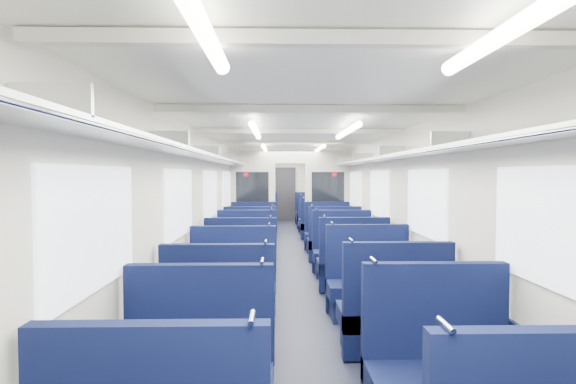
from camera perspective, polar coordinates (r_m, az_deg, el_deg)
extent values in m
cube|color=black|center=(8.07, 0.76, -10.20)|extent=(2.80, 18.00, 0.01)
cube|color=silver|center=(7.91, 0.77, 6.66)|extent=(2.80, 18.00, 0.01)
cube|color=beige|center=(7.98, -9.34, -1.85)|extent=(0.02, 18.00, 2.35)
cube|color=black|center=(8.08, -9.19, -7.70)|extent=(0.03, 17.90, 0.70)
cube|color=beige|center=(8.08, 10.75, -1.81)|extent=(0.02, 18.00, 2.35)
cube|color=black|center=(8.17, 10.60, -7.59)|extent=(0.03, 17.90, 0.70)
cube|color=beige|center=(16.89, -0.32, 0.34)|extent=(2.80, 0.02, 2.35)
cube|color=#B2B5BA|center=(7.94, -8.09, 3.88)|extent=(0.34, 17.40, 0.04)
cylinder|color=silver|center=(7.92, -6.79, 3.74)|extent=(0.02, 17.40, 0.02)
cube|color=#B2B5BA|center=(2.12, -27.99, 10.28)|extent=(0.34, 0.03, 0.14)
cube|color=#B2B5BA|center=(4.00, -14.93, 6.57)|extent=(0.34, 0.03, 0.14)
cube|color=#B2B5BA|center=(5.96, -10.38, 5.17)|extent=(0.34, 0.03, 0.14)
cube|color=#B2B5BA|center=(7.94, -8.09, 4.46)|extent=(0.34, 0.03, 0.14)
cube|color=#B2B5BA|center=(9.93, -6.72, 4.02)|extent=(0.34, 0.03, 0.14)
cube|color=#B2B5BA|center=(11.92, -5.81, 3.73)|extent=(0.34, 0.03, 0.14)
cube|color=#B2B5BA|center=(13.91, -5.16, 3.52)|extent=(0.34, 0.03, 0.14)
cube|color=#B2B5BA|center=(15.91, -4.67, 3.37)|extent=(0.34, 0.03, 0.14)
cube|color=#B2B5BA|center=(8.02, 9.53, 3.85)|extent=(0.34, 17.40, 0.04)
cylinder|color=silver|center=(7.99, 8.26, 3.72)|extent=(0.02, 17.40, 0.02)
cube|color=#B2B5BA|center=(4.17, 19.96, 6.34)|extent=(0.34, 0.03, 0.14)
cube|color=#B2B5BA|center=(6.07, 13.09, 5.10)|extent=(0.34, 0.03, 0.14)
cube|color=#B2B5BA|center=(8.03, 9.54, 4.42)|extent=(0.34, 0.03, 0.14)
cube|color=#B2B5BA|center=(10.00, 7.38, 4.01)|extent=(0.34, 0.03, 0.14)
cube|color=#B2B5BA|center=(11.98, 5.94, 3.72)|extent=(0.34, 0.03, 0.14)
cube|color=#B2B5BA|center=(13.96, 4.90, 3.52)|extent=(0.34, 0.03, 0.14)
cube|color=#B2B5BA|center=(15.95, 4.13, 3.37)|extent=(0.34, 0.03, 0.14)
cube|color=white|center=(2.91, -23.49, -4.32)|extent=(0.02, 1.30, 0.75)
cube|color=white|center=(5.11, -13.69, -1.43)|extent=(0.02, 1.30, 0.75)
cube|color=white|center=(7.37, -9.85, -0.29)|extent=(0.02, 1.30, 0.75)
cube|color=white|center=(9.65, -7.82, 0.32)|extent=(0.02, 1.30, 0.75)
cube|color=white|center=(12.43, -6.35, 0.76)|extent=(0.02, 1.30, 0.75)
cube|color=white|center=(14.72, -5.56, 1.00)|extent=(0.02, 1.30, 0.75)
cube|color=white|center=(3.17, 30.44, -3.92)|extent=(0.02, 1.30, 0.75)
cube|color=white|center=(5.26, 17.15, -1.37)|extent=(0.02, 1.30, 0.75)
cube|color=white|center=(7.47, 11.57, -0.26)|extent=(0.02, 1.30, 0.75)
cube|color=white|center=(9.73, 8.56, 0.34)|extent=(0.02, 1.30, 0.75)
cube|color=white|center=(12.49, 6.37, 0.77)|extent=(0.02, 1.30, 0.75)
cube|color=white|center=(14.78, 5.18, 1.01)|extent=(0.02, 1.30, 0.75)
cube|color=beige|center=(1.98, 7.35, 18.83)|extent=(2.70, 0.06, 0.06)
cube|color=beige|center=(3.93, 2.90, 10.54)|extent=(2.70, 0.06, 0.06)
cube|color=beige|center=(5.91, 1.47, 7.76)|extent=(2.70, 0.06, 0.06)
cube|color=beige|center=(7.90, 0.77, 6.38)|extent=(2.70, 0.06, 0.06)
cube|color=beige|center=(9.90, 0.36, 5.55)|extent=(2.70, 0.06, 0.06)
cube|color=beige|center=(11.90, 0.08, 5.00)|extent=(2.70, 0.06, 0.06)
cube|color=beige|center=(13.89, -0.12, 4.61)|extent=(2.70, 0.06, 0.06)
cube|color=beige|center=(15.89, -0.26, 4.31)|extent=(2.70, 0.06, 0.06)
cylinder|color=white|center=(1.50, -12.47, 22.37)|extent=(0.07, 1.60, 0.07)
cylinder|color=white|center=(5.41, -4.15, 7.73)|extent=(0.07, 1.60, 0.07)
cylinder|color=white|center=(8.90, -3.02, 5.59)|extent=(0.07, 1.60, 0.07)
cylinder|color=white|center=(13.39, -2.43, 4.48)|extent=(0.07, 1.60, 0.07)
cylinder|color=white|center=(1.69, 30.22, 19.72)|extent=(0.07, 1.60, 0.07)
cylinder|color=white|center=(5.47, 7.55, 7.66)|extent=(0.07, 1.60, 0.07)
cylinder|color=white|center=(8.93, 4.09, 5.58)|extent=(0.07, 1.60, 0.07)
cylinder|color=white|center=(13.41, 2.28, 4.47)|extent=(0.07, 1.60, 0.07)
cube|color=black|center=(16.84, -0.32, -0.26)|extent=(0.75, 0.06, 2.00)
cube|color=beige|center=(10.40, -4.55, -0.87)|extent=(1.05, 0.08, 2.35)
cube|color=black|center=(10.34, -4.57, 0.36)|extent=(0.76, 0.02, 0.80)
cylinder|color=red|center=(10.34, -5.41, 2.29)|extent=(0.12, 0.01, 0.12)
cube|color=beige|center=(10.44, 5.08, -0.86)|extent=(1.05, 0.08, 2.35)
cube|color=black|center=(10.39, 5.12, 0.36)|extent=(0.76, 0.02, 0.80)
cylinder|color=red|center=(10.39, 5.95, 2.29)|extent=(0.12, 0.01, 0.12)
cube|color=beige|center=(10.38, 0.28, 4.65)|extent=(0.70, 0.08, 0.35)
cylinder|color=silver|center=(1.97, -4.64, -15.68)|extent=(0.02, 0.16, 0.02)
cylinder|color=silver|center=(1.98, 19.51, -15.70)|extent=(0.02, 0.16, 0.02)
cube|color=#0C143A|center=(3.36, -11.15, -18.24)|extent=(1.03, 0.10, 1.10)
cylinder|color=silver|center=(3.16, -3.31, -8.78)|extent=(0.02, 0.16, 0.02)
cube|color=#0C143A|center=(3.40, 19.39, -22.00)|extent=(1.03, 0.54, 0.18)
cube|color=#0C143A|center=(3.51, 18.11, -17.38)|extent=(1.03, 0.10, 1.10)
cylinder|color=silver|center=(3.25, 10.87, -8.52)|extent=(0.02, 0.16, 0.02)
cube|color=#0C143A|center=(4.48, -8.58, -15.86)|extent=(1.03, 0.54, 0.18)
cube|color=black|center=(4.55, -8.56, -18.51)|extent=(0.95, 0.43, 0.26)
cube|color=#0C143A|center=(4.20, -8.99, -13.99)|extent=(1.03, 0.10, 1.10)
cylinder|color=silver|center=(4.05, -2.86, -6.34)|extent=(0.02, 0.16, 0.02)
cube|color=#0C143A|center=(4.66, 13.06, -15.18)|extent=(1.03, 0.54, 0.18)
cube|color=black|center=(4.73, 13.04, -17.73)|extent=(0.95, 0.43, 0.26)
cube|color=#0C143A|center=(4.39, 13.82, -13.32)|extent=(1.03, 0.10, 1.10)
cylinder|color=silver|center=(4.18, 8.08, -6.08)|extent=(0.02, 0.16, 0.02)
cube|color=#0C143A|center=(5.39, -7.25, -12.70)|extent=(1.03, 0.54, 0.18)
cube|color=black|center=(5.45, -7.23, -14.94)|extent=(0.95, 0.43, 0.26)
cube|color=#0C143A|center=(5.56, -7.02, -9.96)|extent=(1.03, 0.10, 1.10)
cylinder|color=silver|center=(5.44, -2.45, -4.13)|extent=(0.02, 0.16, 0.02)
cube|color=#0C143A|center=(5.60, 10.46, -12.16)|extent=(1.03, 0.54, 0.18)
cube|color=black|center=(5.66, 10.44, -14.33)|extent=(0.95, 0.43, 0.26)
cube|color=#0C143A|center=(5.76, 10.02, -9.54)|extent=(1.03, 0.10, 1.10)
cylinder|color=silver|center=(5.60, 5.67, -3.95)|extent=(0.02, 0.16, 0.02)
cube|color=#0C143A|center=(6.81, -5.95, -9.54)|extent=(1.03, 0.54, 0.18)
cube|color=black|center=(6.85, -5.95, -11.34)|extent=(0.95, 0.43, 0.26)
cube|color=#0C143A|center=(6.55, -6.12, -8.08)|extent=(1.03, 0.10, 1.10)
cylinder|color=silver|center=(6.45, -2.27, -3.12)|extent=(0.02, 0.16, 0.02)
cube|color=#0C143A|center=(6.91, 8.12, -9.37)|extent=(1.03, 0.54, 0.18)
cube|color=black|center=(6.96, 8.11, -11.15)|extent=(0.95, 0.43, 0.26)
cube|color=#0C143A|center=(6.65, 8.44, -7.92)|extent=(1.03, 0.10, 1.10)
cylinder|color=silver|center=(6.52, 4.68, -3.07)|extent=(0.02, 0.16, 0.02)
cube|color=#0C143A|center=(7.74, -5.37, -8.09)|extent=(1.03, 0.54, 0.18)
cube|color=black|center=(7.78, -5.37, -9.69)|extent=(0.95, 0.43, 0.26)
cube|color=#0C143A|center=(7.92, -5.26, -6.27)|extent=(1.03, 0.10, 1.10)
cylinder|color=silver|center=(7.84, -2.09, -2.16)|extent=(0.02, 0.16, 0.02)
cube|color=#0C143A|center=(7.75, 7.06, -8.08)|extent=(1.03, 0.54, 0.18)
cube|color=black|center=(7.80, 7.05, -9.68)|extent=(0.95, 0.43, 0.26)
cube|color=#0C143A|center=(7.93, 6.83, -6.26)|extent=(1.03, 0.10, 1.10)
cylinder|color=silver|center=(7.82, 3.68, -2.17)|extent=(0.02, 0.16, 0.02)
cube|color=#0C143A|center=(9.04, -4.77, -6.59)|extent=(1.03, 0.54, 0.18)
cube|color=black|center=(9.07, -4.77, -7.97)|extent=(0.95, 0.43, 0.26)
cube|color=#0C143A|center=(8.79, -4.87, -5.42)|extent=(1.03, 0.10, 1.10)
cylinder|color=silver|center=(8.71, -2.01, -1.71)|extent=(0.02, 0.16, 0.02)
cube|color=#0C143A|center=(9.09, 5.80, -6.55)|extent=(1.03, 0.54, 0.18)
cube|color=black|center=(9.12, 5.80, -7.92)|extent=(0.95, 0.43, 0.26)
cube|color=#0C143A|center=(8.84, 5.98, -5.38)|extent=(1.03, 0.10, 1.10)
cylinder|color=silver|center=(8.74, 3.16, -1.70)|extent=(0.02, 0.16, 0.02)
cube|color=#0C143A|center=(10.00, -4.43, -5.73)|extent=(1.03, 0.54, 0.18)
cube|color=black|center=(10.04, -4.43, -6.98)|extent=(0.95, 0.43, 0.26)
cube|color=#0C143A|center=(10.19, -4.37, -4.35)|extent=(1.03, 0.10, 1.10)
cylinder|color=silver|center=(10.13, -1.91, -1.16)|extent=(0.02, 0.16, 0.02)
cube|color=#0C143A|center=(10.05, 5.11, -5.69)|extent=(1.03, 0.54, 0.18)
cube|color=black|center=(10.09, 5.10, -6.93)|extent=(0.95, 0.43, 0.26)
cube|color=#0C143A|center=(10.24, 4.98, -4.32)|extent=(1.03, 0.10, 1.10)
cylinder|color=silver|center=(10.15, 2.54, -1.15)|extent=(0.02, 0.16, 0.02)
cube|color=#0C143A|center=(12.19, -3.86, -4.28)|extent=(1.03, 0.54, 0.18)
cube|color=black|center=(12.22, -3.86, -5.31)|extent=(0.95, 0.43, 0.26)
cube|color=#0C143A|center=(11.95, -3.91, -3.37)|extent=(1.03, 0.10, 1.10)
cylinder|color=silver|center=(11.90, -1.82, -0.65)|extent=(0.02, 0.16, 0.02)
cube|color=#0C143A|center=(12.10, 4.01, -4.33)|extent=(1.03, 0.54, 0.18)
cube|color=black|center=(12.13, 4.01, -5.37)|extent=(0.95, 0.43, 0.26)
cube|color=#0C143A|center=(11.86, 4.11, -3.42)|extent=(1.03, 0.10, 1.10)
cylinder|color=silver|center=(11.78, 2.01, -0.67)|extent=(0.02, 0.16, 0.02)
cube|color=#0C143A|center=(13.22, -3.66, -3.77)|extent=(1.03, 0.54, 0.18)
cube|color=black|center=(13.25, -3.65, -4.72)|extent=(0.95, 0.43, 0.26)
cube|color=#0C143A|center=(13.42, -3.62, -2.75)|extent=(1.03, 0.10, 1.10)
cylinder|color=silver|center=(13.37, -1.76, -0.32)|extent=(0.02, 0.16, 0.02)
cube|color=#0C143A|center=(13.11, 3.60, -3.82)|extent=(1.03, 0.54, 0.18)
cube|color=black|center=(13.13, 3.60, -4.78)|extent=(0.95, 0.43, 0.26)
cube|color=#0C143A|center=(13.31, 3.52, -2.80)|extent=(1.03, 0.10, 1.10)
cylinder|color=silver|center=(13.24, 1.65, -0.35)|extent=(0.02, 0.16, 0.02)
cube|color=#0C143A|center=(14.49, -3.45, -3.24)|extent=(1.03, 0.54, 0.18)
cube|color=black|center=(14.52, -3.44, -4.11)|extent=(0.95, 0.43, 0.26)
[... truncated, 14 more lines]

